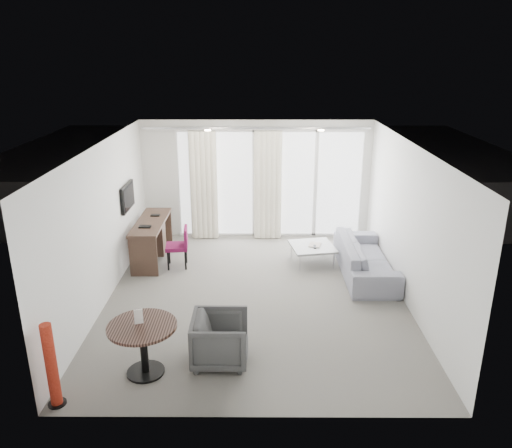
{
  "coord_description": "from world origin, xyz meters",
  "views": [
    {
      "loc": [
        0.04,
        -7.68,
        4.0
      ],
      "look_at": [
        0.0,
        0.6,
        1.1
      ],
      "focal_mm": 35.0,
      "sensor_mm": 36.0,
      "label": 1
    }
  ],
  "objects_px": {
    "desk": "(152,240)",
    "red_lamp": "(51,366)",
    "rattan_chair_a": "(286,197)",
    "rattan_chair_b": "(316,200)",
    "desk_chair": "(177,247)",
    "round_table": "(144,349)",
    "sofa": "(365,258)",
    "tub_armchair": "(220,339)",
    "coffee_table": "(312,254)"
  },
  "relations": [
    {
      "from": "sofa",
      "to": "round_table",
      "type": "bearing_deg",
      "value": 131.5
    },
    {
      "from": "rattan_chair_b",
      "to": "coffee_table",
      "type": "bearing_deg",
      "value": -116.75
    },
    {
      "from": "desk",
      "to": "round_table",
      "type": "distance_m",
      "value": 3.82
    },
    {
      "from": "red_lamp",
      "to": "coffee_table",
      "type": "xyz_separation_m",
      "value": [
        3.47,
        4.2,
        -0.36
      ]
    },
    {
      "from": "desk_chair",
      "to": "tub_armchair",
      "type": "bearing_deg",
      "value": -76.93
    },
    {
      "from": "desk_chair",
      "to": "coffee_table",
      "type": "bearing_deg",
      "value": -1.65
    },
    {
      "from": "round_table",
      "to": "rattan_chair_b",
      "type": "xyz_separation_m",
      "value": [
        2.93,
        6.51,
        0.09
      ]
    },
    {
      "from": "coffee_table",
      "to": "desk",
      "type": "bearing_deg",
      "value": 176.79
    },
    {
      "from": "rattan_chair_a",
      "to": "desk_chair",
      "type": "bearing_deg",
      "value": -147.97
    },
    {
      "from": "desk",
      "to": "sofa",
      "type": "xyz_separation_m",
      "value": [
        4.13,
        -0.68,
        -0.08
      ]
    },
    {
      "from": "desk_chair",
      "to": "sofa",
      "type": "xyz_separation_m",
      "value": [
        3.58,
        -0.32,
        -0.08
      ]
    },
    {
      "from": "red_lamp",
      "to": "sofa",
      "type": "xyz_separation_m",
      "value": [
        4.41,
        3.7,
        -0.22
      ]
    },
    {
      "from": "desk",
      "to": "sofa",
      "type": "height_order",
      "value": "desk"
    },
    {
      "from": "desk_chair",
      "to": "round_table",
      "type": "distance_m",
      "value": 3.4
    },
    {
      "from": "rattan_chair_a",
      "to": "rattan_chair_b",
      "type": "bearing_deg",
      "value": -36.97
    },
    {
      "from": "tub_armchair",
      "to": "rattan_chair_a",
      "type": "relative_size",
      "value": 0.83
    },
    {
      "from": "red_lamp",
      "to": "coffee_table",
      "type": "relative_size",
      "value": 1.33
    },
    {
      "from": "rattan_chair_b",
      "to": "desk",
      "type": "bearing_deg",
      "value": -161.55
    },
    {
      "from": "coffee_table",
      "to": "sofa",
      "type": "relative_size",
      "value": 0.37
    },
    {
      "from": "desk",
      "to": "round_table",
      "type": "height_order",
      "value": "desk"
    },
    {
      "from": "sofa",
      "to": "rattan_chair_a",
      "type": "xyz_separation_m",
      "value": [
        -1.3,
        3.62,
        0.13
      ]
    },
    {
      "from": "desk",
      "to": "coffee_table",
      "type": "xyz_separation_m",
      "value": [
        3.19,
        -0.18,
        -0.22
      ]
    },
    {
      "from": "desk",
      "to": "rattan_chair_b",
      "type": "relative_size",
      "value": 1.96
    },
    {
      "from": "desk",
      "to": "coffee_table",
      "type": "bearing_deg",
      "value": -3.21
    },
    {
      "from": "red_lamp",
      "to": "rattan_chair_a",
      "type": "bearing_deg",
      "value": 67.01
    },
    {
      "from": "sofa",
      "to": "rattan_chair_a",
      "type": "bearing_deg",
      "value": 19.78
    },
    {
      "from": "desk",
      "to": "red_lamp",
      "type": "bearing_deg",
      "value": -93.65
    },
    {
      "from": "desk_chair",
      "to": "red_lamp",
      "type": "distance_m",
      "value": 4.1
    },
    {
      "from": "tub_armchair",
      "to": "sofa",
      "type": "xyz_separation_m",
      "value": [
        2.51,
        2.82,
        -0.02
      ]
    },
    {
      "from": "desk_chair",
      "to": "rattan_chair_a",
      "type": "xyz_separation_m",
      "value": [
        2.28,
        3.3,
        0.05
      ]
    },
    {
      "from": "tub_armchair",
      "to": "coffee_table",
      "type": "bearing_deg",
      "value": -25.25
    },
    {
      "from": "desk_chair",
      "to": "tub_armchair",
      "type": "relative_size",
      "value": 1.08
    },
    {
      "from": "desk",
      "to": "desk_chair",
      "type": "xyz_separation_m",
      "value": [
        0.55,
        -0.36,
        -0.0
      ]
    },
    {
      "from": "desk",
      "to": "round_table",
      "type": "relative_size",
      "value": 1.95
    },
    {
      "from": "coffee_table",
      "to": "rattan_chair_b",
      "type": "bearing_deg",
      "value": 82.36
    },
    {
      "from": "desk",
      "to": "desk_chair",
      "type": "relative_size",
      "value": 2.14
    },
    {
      "from": "round_table",
      "to": "red_lamp",
      "type": "bearing_deg",
      "value": -146.32
    },
    {
      "from": "sofa",
      "to": "coffee_table",
      "type": "bearing_deg",
      "value": 61.76
    },
    {
      "from": "round_table",
      "to": "rattan_chair_a",
      "type": "xyz_separation_m",
      "value": [
        2.18,
        6.7,
        0.1
      ]
    },
    {
      "from": "desk",
      "to": "rattan_chair_a",
      "type": "height_order",
      "value": "rattan_chair_a"
    },
    {
      "from": "round_table",
      "to": "rattan_chair_a",
      "type": "height_order",
      "value": "rattan_chair_a"
    },
    {
      "from": "desk",
      "to": "rattan_chair_a",
      "type": "bearing_deg",
      "value": 46.11
    },
    {
      "from": "desk",
      "to": "round_table",
      "type": "bearing_deg",
      "value": -80.22
    },
    {
      "from": "round_table",
      "to": "rattan_chair_b",
      "type": "distance_m",
      "value": 7.14
    },
    {
      "from": "desk_chair",
      "to": "sofa",
      "type": "bearing_deg",
      "value": -10.77
    },
    {
      "from": "tub_armchair",
      "to": "sofa",
      "type": "height_order",
      "value": "tub_armchair"
    },
    {
      "from": "desk",
      "to": "desk_chair",
      "type": "height_order",
      "value": "desk"
    },
    {
      "from": "desk_chair",
      "to": "round_table",
      "type": "bearing_deg",
      "value": -93.99
    },
    {
      "from": "red_lamp",
      "to": "desk",
      "type": "bearing_deg",
      "value": 86.35
    },
    {
      "from": "rattan_chair_b",
      "to": "sofa",
      "type": "bearing_deg",
      "value": -100.09
    }
  ]
}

